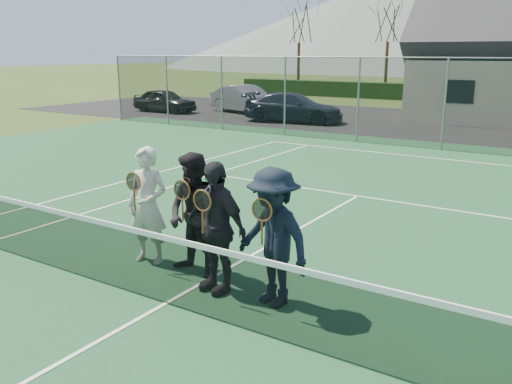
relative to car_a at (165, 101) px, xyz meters
The scene contains 16 objects.
ground 15.94m from the car_a, ahead, with size 220.00×220.00×0.00m, color #314719.
court_surface 23.43m from the car_a, 47.89° to the right, with size 30.00×30.00×0.02m, color #1C4C2B.
tarmac_carpark 12.01m from the car_a, 12.63° to the left, with size 40.00×12.00×0.01m, color black.
hill_west 78.63m from the car_a, 96.83° to the left, with size 110.00×110.00×18.00m, color #53645A.
car_a is the anchor object (origin of this frame).
car_b 4.40m from the car_a, 27.54° to the left, with size 1.54×4.41×1.45m, color gray.
car_c 7.95m from the car_a, ahead, with size 1.88×4.62×1.34m, color #181D30.
court_markings 23.43m from the car_a, 47.89° to the right, with size 11.03×23.83×0.01m.
tennis_net 23.42m from the car_a, 47.89° to the right, with size 11.68×0.08×1.10m.
perimeter_fence 16.20m from the car_a, 13.86° to the right, with size 30.07×0.07×3.02m.
tree_a 16.46m from the car_a, 91.08° to the left, with size 3.20×3.20×7.77m.
tree_b 17.77m from the car_a, 66.77° to the left, with size 3.20×3.20×7.77m.
player_a 21.90m from the car_a, 48.50° to the right, with size 0.73×0.56×1.80m.
player_b 22.51m from the car_a, 46.74° to the right, with size 0.93×0.75×1.80m.
player_c 23.10m from the car_a, 46.18° to the right, with size 1.11×0.61×1.80m.
player_d 23.67m from the car_a, 44.57° to the right, with size 1.30×0.94×1.80m.
Camera 1 is at (4.46, -4.77, 3.19)m, focal length 38.00 mm.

